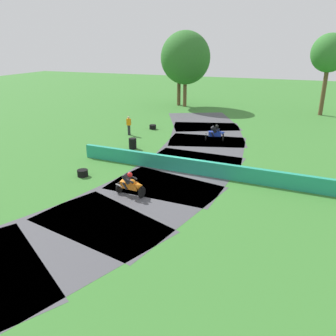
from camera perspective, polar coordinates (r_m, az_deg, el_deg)
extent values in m
plane|color=#38752D|center=(21.33, 2.51, -0.63)|extent=(120.00, 120.00, 0.00)
cube|color=#47474C|center=(14.75, -18.72, -11.97)|extent=(8.94, 10.20, 0.01)
cube|color=#47474C|center=(17.43, -5.07, -5.67)|extent=(7.91, 9.67, 0.01)
cube|color=#47474C|center=(21.35, 2.36, -0.60)|extent=(6.66, 8.86, 0.01)
cube|color=#47474C|center=(25.86, 5.65, 3.09)|extent=(6.97, 9.08, 0.01)
cube|color=#47474C|center=(30.61, 6.42, 5.78)|extent=(8.17, 9.82, 0.01)
cube|color=#47474C|center=(35.40, 5.64, 7.79)|extent=(9.15, 10.29, 0.01)
cube|color=#239375|center=(19.95, 17.03, -1.68)|extent=(25.10, 1.90, 0.90)
cylinder|color=black|center=(17.79, -4.38, -4.06)|extent=(0.18, 0.72, 0.71)
cylinder|color=black|center=(18.52, -8.06, -3.19)|extent=(0.18, 0.72, 0.71)
cube|color=orange|center=(17.98, -6.40, -2.83)|extent=(1.04, 0.48, 0.45)
ellipsoid|color=orange|center=(17.75, -6.05, -2.25)|extent=(0.48, 0.38, 0.29)
cone|color=orange|center=(17.57, -4.62, -2.93)|extent=(0.43, 0.41, 0.46)
cylinder|color=#B2B2B7|center=(18.27, -8.13, -2.88)|extent=(0.42, 0.14, 0.17)
cube|color=#28282D|center=(17.82, -6.80, -1.77)|extent=(0.53, 0.39, 0.61)
sphere|color=red|center=(17.56, -6.35, -1.12)|extent=(0.26, 0.26, 0.26)
cylinder|color=#28282D|center=(17.78, -5.75, -1.56)|extent=(0.43, 0.13, 0.24)
cylinder|color=#28282D|center=(17.54, -6.38, -2.16)|extent=(0.43, 0.13, 0.24)
cylinder|color=#28282D|center=(18.19, -6.58, -2.38)|extent=(0.29, 0.18, 0.42)
cylinder|color=#28282D|center=(17.95, -7.20, -2.97)|extent=(0.29, 0.18, 0.42)
cylinder|color=black|center=(28.27, 9.15, 5.04)|extent=(0.27, 0.68, 0.68)
cylinder|color=black|center=(28.21, 6.31, 5.15)|extent=(0.27, 0.68, 0.68)
cube|color=#1E38B2|center=(28.11, 7.76, 5.65)|extent=(1.05, 0.59, 0.44)
ellipsoid|color=#1E38B2|center=(28.02, 8.16, 6.13)|extent=(0.51, 0.42, 0.28)
cone|color=#1E38B2|center=(28.10, 9.17, 5.82)|extent=(0.45, 0.44, 0.45)
cylinder|color=#B2B2B7|center=(28.02, 6.53, 5.45)|extent=(0.42, 0.21, 0.17)
cube|color=black|center=(27.96, 7.64, 6.38)|extent=(0.54, 0.46, 0.60)
sphere|color=black|center=(27.87, 8.12, 6.90)|extent=(0.26, 0.26, 0.26)
cylinder|color=black|center=(28.13, 8.21, 6.55)|extent=(0.43, 0.21, 0.24)
cylinder|color=black|center=(27.80, 8.23, 6.26)|extent=(0.43, 0.21, 0.24)
cylinder|color=black|center=(28.27, 7.39, 5.85)|extent=(0.28, 0.22, 0.42)
cylinder|color=black|center=(27.93, 7.40, 5.56)|extent=(0.28, 0.22, 0.42)
cylinder|color=black|center=(21.22, -13.98, -1.06)|extent=(0.63, 0.63, 0.20)
cylinder|color=black|center=(21.15, -14.02, -0.56)|extent=(0.63, 0.63, 0.20)
cylinder|color=black|center=(26.07, -5.87, 3.44)|extent=(0.57, 0.57, 0.20)
cylinder|color=black|center=(26.01, -5.89, 3.86)|extent=(0.57, 0.57, 0.20)
cylinder|color=black|center=(25.96, -5.91, 4.29)|extent=(0.57, 0.57, 0.20)
cylinder|color=black|center=(25.90, -5.92, 4.71)|extent=(0.57, 0.57, 0.20)
cylinder|color=black|center=(31.90, -2.55, 6.66)|extent=(0.61, 0.61, 0.20)
cylinder|color=black|center=(31.85, -2.55, 7.01)|extent=(0.61, 0.61, 0.20)
cylinder|color=#232328|center=(29.92, -6.50, 6.28)|extent=(0.24, 0.24, 0.86)
cube|color=orange|center=(29.76, -6.55, 7.61)|extent=(0.34, 0.22, 0.56)
sphere|color=tan|center=(29.68, -6.58, 8.34)|extent=(0.20, 0.20, 0.20)
cylinder|color=brown|center=(43.26, 2.82, 12.34)|extent=(0.44, 0.44, 3.28)
ellipsoid|color=#2D6B28|center=(42.88, 2.92, 17.83)|extent=(5.89, 5.89, 6.19)
cylinder|color=brown|center=(41.37, 24.42, 11.37)|extent=(0.44, 0.44, 4.90)
ellipsoid|color=#33752D|center=(41.06, 25.27, 16.92)|extent=(3.75, 3.75, 3.94)
cylinder|color=brown|center=(44.00, 1.81, 12.73)|extent=(0.44, 0.44, 3.64)
ellipsoid|color=#1E511E|center=(43.69, 1.87, 17.11)|extent=(3.65, 3.65, 3.83)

